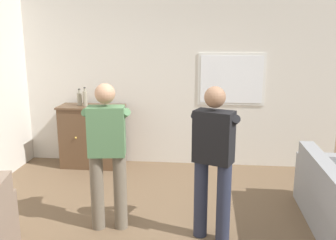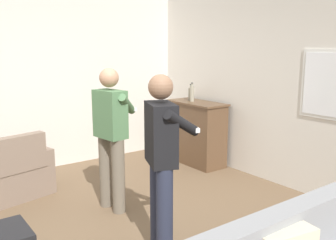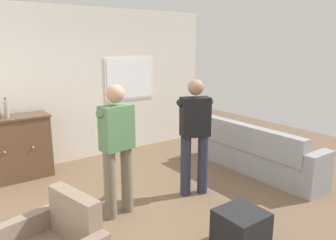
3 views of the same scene
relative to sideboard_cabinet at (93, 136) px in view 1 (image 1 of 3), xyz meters
The scene contains 6 objects.
wall_back_with_window 1.71m from the sideboard_cabinet, 14.20° to the left, with size 5.20×0.15×2.80m.
sideboard_cabinet is the anchor object (origin of this frame).
bottle_wine_green 0.66m from the sideboard_cabinet, 169.28° to the left, with size 0.08×0.08×0.27m.
bottle_liquor_amber 0.65m from the sideboard_cabinet, 160.55° to the right, with size 0.07×0.07×0.31m.
person_standing_left 2.17m from the sideboard_cabinet, 68.11° to the right, with size 0.55×0.50×1.68m.
person_standing_right 2.89m from the sideboard_cabinet, 46.72° to the right, with size 0.52×0.52×1.68m.
Camera 1 is at (0.48, -3.53, 2.21)m, focal length 40.00 mm.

